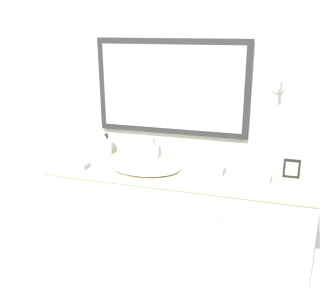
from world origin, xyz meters
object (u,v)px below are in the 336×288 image
Objects in this scene: sink_basin at (146,166)px; picture_frame at (292,169)px; appliance_box at (254,173)px; soap_bottle at (107,146)px.

picture_frame is (1.04, 0.12, 0.05)m from sink_basin.
picture_frame reaches higher than appliance_box.
picture_frame is at bearing -3.56° from soap_bottle.
sink_basin is 0.46m from soap_bottle.
picture_frame is at bearing 6.50° from sink_basin.
sink_basin is at bearing 179.79° from appliance_box.
sink_basin reaches higher than picture_frame.
sink_basin is 2.39× the size of appliance_box.
soap_bottle is at bearing 176.44° from picture_frame.
sink_basin reaches higher than appliance_box.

